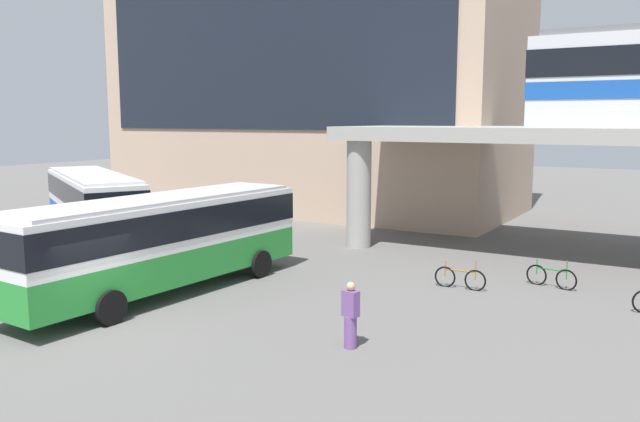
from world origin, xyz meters
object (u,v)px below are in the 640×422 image
at_px(bus_main, 161,234).
at_px(bicycle_brown, 460,278).
at_px(bus_secondary, 93,200).
at_px(bicycle_green, 551,277).
at_px(pedestrian_waiting_near_stop, 351,317).
at_px(station_building, 314,59).

bearing_deg(bus_main, bicycle_brown, 34.22).
relative_size(bus_secondary, bicycle_green, 6.15).
height_order(bus_main, bus_secondary, same).
relative_size(bicycle_brown, bicycle_green, 1.02).
bearing_deg(bicycle_brown, bus_main, -145.78).
bearing_deg(bus_main, bus_secondary, 151.43).
bearing_deg(bus_main, pedestrian_waiting_near_stop, -10.08).
relative_size(bus_secondary, bicycle_brown, 6.05).
distance_m(station_building, bicycle_green, 24.07).
relative_size(bus_main, bicycle_brown, 6.24).
bearing_deg(bus_main, station_building, 107.99).
bearing_deg(bicycle_brown, bicycle_green, 33.85).
height_order(bus_main, bicycle_green, bus_main).
bearing_deg(bicycle_green, bus_main, -145.87).
distance_m(station_building, bus_secondary, 17.73).
bearing_deg(bus_secondary, bus_main, -28.57).
height_order(bicycle_green, pedestrian_waiting_near_stop, pedestrian_waiting_near_stop).
bearing_deg(station_building, bus_secondary, -98.97).
bearing_deg(bicycle_green, station_building, 142.50).
relative_size(bus_secondary, pedestrian_waiting_near_stop, 6.34).
distance_m(bus_main, pedestrian_waiting_near_stop, 7.93).
bearing_deg(pedestrian_waiting_near_stop, bus_main, 169.92).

